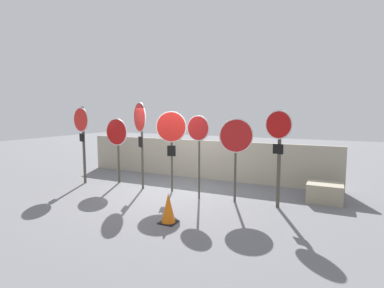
{
  "coord_description": "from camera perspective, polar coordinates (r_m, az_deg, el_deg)",
  "views": [
    {
      "loc": [
        4.36,
        -7.6,
        2.4
      ],
      "look_at": [
        0.73,
        0.0,
        1.48
      ],
      "focal_mm": 28.0,
      "sensor_mm": 36.0,
      "label": 1
    }
  ],
  "objects": [
    {
      "name": "storage_crate",
      "position": [
        8.79,
        23.96,
        -8.48
      ],
      "size": [
        0.89,
        0.73,
        0.5
      ],
      "color": "#9E937A",
      "rests_on": "ground"
    },
    {
      "name": "stop_sign_5",
      "position": [
        7.85,
        8.38,
        0.55
      ],
      "size": [
        0.8,
        0.45,
        2.22
      ],
      "rotation": [
        0.0,
        0.0,
        0.49
      ],
      "color": "#474238",
      "rests_on": "ground"
    },
    {
      "name": "stop_sign_2",
      "position": [
        9.27,
        -9.84,
        3.49
      ],
      "size": [
        0.77,
        0.51,
        2.68
      ],
      "rotation": [
        0.0,
        0.0,
        -0.58
      ],
      "color": "#474238",
      "rests_on": "ground"
    },
    {
      "name": "stop_sign_4",
      "position": [
        8.06,
        1.22,
        1.65
      ],
      "size": [
        0.69,
        0.15,
        2.3
      ],
      "rotation": [
        0.0,
        0.0,
        -0.13
      ],
      "color": "#474238",
      "rests_on": "ground"
    },
    {
      "name": "ground_plane",
      "position": [
        9.09,
        -4.24,
        -9.13
      ],
      "size": [
        40.0,
        40.0,
        0.0
      ],
      "primitive_type": "plane",
      "color": "slate"
    },
    {
      "name": "stop_sign_3",
      "position": [
        8.82,
        -3.97,
        2.22
      ],
      "size": [
        0.88,
        0.3,
        2.41
      ],
      "rotation": [
        0.0,
        0.0,
        0.3
      ],
      "color": "#474238",
      "rests_on": "ground"
    },
    {
      "name": "traffic_cone_0",
      "position": [
        6.62,
        -4.53,
        -12.08
      ],
      "size": [
        0.36,
        0.36,
        0.66
      ],
      "color": "black",
      "rests_on": "ground"
    },
    {
      "name": "stop_sign_6",
      "position": [
        7.63,
        16.2,
        0.47
      ],
      "size": [
        0.68,
        0.25,
        2.44
      ],
      "rotation": [
        0.0,
        0.0,
        -0.31
      ],
      "color": "#474238",
      "rests_on": "ground"
    },
    {
      "name": "fence_back",
      "position": [
        10.8,
        1.37,
        -2.9
      ],
      "size": [
        9.45,
        0.12,
        1.38
      ],
      "color": "#A89E89",
      "rests_on": "ground"
    },
    {
      "name": "stop_sign_1",
      "position": [
        10.25,
        -14.1,
        1.28
      ],
      "size": [
        0.9,
        0.16,
        2.17
      ],
      "rotation": [
        0.0,
        0.0,
        -0.06
      ],
      "color": "#474238",
      "rests_on": "ground"
    },
    {
      "name": "stop_sign_0",
      "position": [
        10.54,
        -20.22,
        2.49
      ],
      "size": [
        0.79,
        0.22,
        2.56
      ],
      "rotation": [
        0.0,
        0.0,
        -0.22
      ],
      "color": "#474238",
      "rests_on": "ground"
    }
  ]
}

